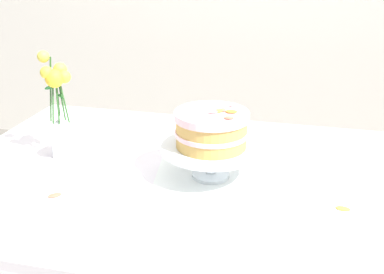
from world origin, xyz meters
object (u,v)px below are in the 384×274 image
at_px(cake_stand, 211,151).
at_px(flower_vase, 60,115).
at_px(dining_table, 178,202).
at_px(layer_cake, 211,129).

xyz_separation_m(cake_stand, flower_vase, (-0.49, 0.03, 0.06)).
height_order(dining_table, flower_vase, flower_vase).
xyz_separation_m(cake_stand, layer_cake, (0.00, 0.00, 0.07)).
height_order(layer_cake, flower_vase, flower_vase).
xyz_separation_m(dining_table, layer_cake, (0.10, 0.01, 0.24)).
relative_size(dining_table, cake_stand, 4.83).
bearing_deg(flower_vase, dining_table, -6.61).
bearing_deg(dining_table, flower_vase, 173.39).
distance_m(cake_stand, flower_vase, 0.49).
distance_m(dining_table, flower_vase, 0.46).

